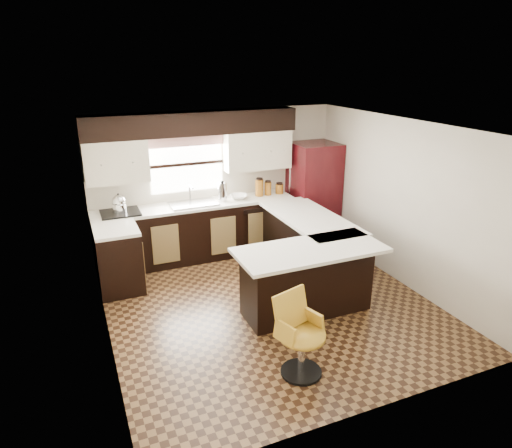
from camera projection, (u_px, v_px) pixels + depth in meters
name	position (u px, v px, depth m)	size (l,w,h in m)	color
floor	(269.00, 304.00, 6.26)	(4.40, 4.40, 0.00)	#49301A
ceiling	(271.00, 127.00, 5.43)	(4.40, 4.40, 0.00)	silver
wall_back	(216.00, 182.00, 7.75)	(4.40, 4.40, 0.00)	beige
wall_front	(376.00, 301.00, 3.94)	(4.40, 4.40, 0.00)	beige
wall_left	(99.00, 247.00, 5.08)	(4.40, 4.40, 0.00)	beige
wall_right	(402.00, 203.00, 6.61)	(4.40, 4.40, 0.00)	beige
base_cab_back	(197.00, 232.00, 7.58)	(3.30, 0.60, 0.90)	black
base_cab_left	(119.00, 261.00, 6.52)	(0.60, 0.70, 0.90)	black
counter_back	(196.00, 205.00, 7.42)	(3.30, 0.60, 0.04)	silver
counter_left	(115.00, 230.00, 6.36)	(0.60, 0.70, 0.04)	silver
soffit	(193.00, 123.00, 7.10)	(3.40, 0.35, 0.36)	black
upper_cab_left	(116.00, 161.00, 6.82)	(0.94, 0.35, 0.64)	beige
upper_cab_right	(257.00, 150.00, 7.67)	(1.14, 0.35, 0.64)	beige
window_pane	(187.00, 164.00, 7.43)	(1.20, 0.02, 0.90)	white
valance	(186.00, 141.00, 7.26)	(1.30, 0.06, 0.18)	#D19B93
sink	(193.00, 204.00, 7.37)	(0.75, 0.45, 0.03)	#B2B2B7
dishwasher	(259.00, 231.00, 7.71)	(0.58, 0.03, 0.78)	black
cooktop	(120.00, 213.00, 6.95)	(0.58, 0.50, 0.03)	black
peninsula_long	(306.00, 248.00, 6.97)	(0.60, 1.95, 0.90)	black
peninsula_return	(307.00, 281.00, 5.93)	(1.65, 0.60, 0.90)	black
counter_pen_long	(310.00, 218.00, 6.83)	(0.84, 1.95, 0.04)	silver
counter_pen_return	(310.00, 250.00, 5.69)	(1.89, 0.84, 0.04)	silver
refrigerator	(313.00, 193.00, 8.16)	(0.77, 0.74, 1.80)	#3B090E
bar_chair	(302.00, 337.00, 4.74)	(0.48, 0.48, 0.91)	gold
kettle	(119.00, 203.00, 6.89)	(0.22, 0.22, 0.29)	silver
percolator	(222.00, 192.00, 7.52)	(0.15, 0.15, 0.30)	silver
mixing_bowl	(239.00, 197.00, 7.67)	(0.29, 0.29, 0.07)	white
canister_large	(259.00, 188.00, 7.79)	(0.14, 0.14, 0.29)	#8A5114
canister_med	(268.00, 189.00, 7.86)	(0.12, 0.12, 0.22)	#8A5114
canister_small	(279.00, 189.00, 7.95)	(0.14, 0.14, 0.17)	#8A5114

